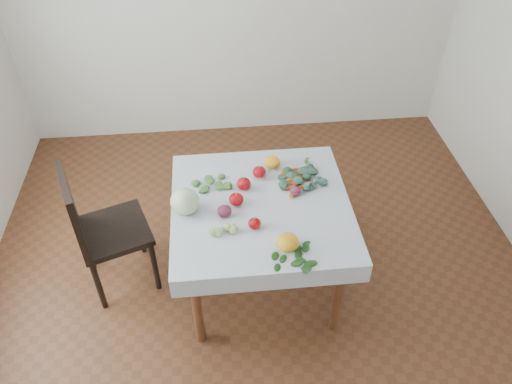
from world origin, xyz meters
TOP-DOWN VIEW (x-y plane):
  - ground at (0.00, 0.00)m, footprint 4.00×4.00m
  - table at (0.00, 0.00)m, footprint 1.00×1.00m
  - tablecloth at (0.00, 0.00)m, footprint 1.12×1.12m
  - chair at (-1.07, 0.10)m, footprint 0.58×0.58m
  - cabbage at (-0.47, -0.02)m, footprint 0.23×0.23m
  - tomato_a at (-0.10, 0.16)m, footprint 0.12×0.12m
  - tomato_b at (0.02, 0.27)m, footprint 0.09×0.09m
  - tomato_c at (-0.15, 0.02)m, footprint 0.11×0.11m
  - tomato_d at (-0.06, -0.20)m, footprint 0.10×0.10m
  - heirloom_back at (0.12, 0.37)m, footprint 0.13×0.13m
  - heirloom_front at (0.11, -0.38)m, footprint 0.15×0.15m
  - onion_a at (-0.23, -0.08)m, footprint 0.10×0.10m
  - onion_b at (0.23, 0.07)m, footprint 0.09×0.09m
  - tomatillo_cluster at (-0.25, -0.22)m, footprint 0.16×0.10m
  - carrot_bunch at (0.27, 0.21)m, footprint 0.20×0.31m
  - kale_bunch at (0.28, 0.22)m, footprint 0.31×0.27m
  - basil_bunch at (0.14, -0.45)m, footprint 0.27×0.19m
  - dill_bunch at (-0.29, 0.24)m, footprint 0.23×0.22m

SIDE VIEW (x-z plane):
  - ground at x=0.00m, z-range 0.00..0.00m
  - chair at x=-1.07m, z-range 0.07..1.07m
  - table at x=0.00m, z-range 0.28..1.03m
  - tablecloth at x=0.00m, z-range 0.75..0.76m
  - basil_bunch at x=0.14m, z-range 0.76..0.77m
  - dill_bunch at x=-0.29m, z-range 0.76..0.78m
  - carrot_bunch at x=0.27m, z-range 0.76..0.79m
  - kale_bunch at x=0.28m, z-range 0.76..0.80m
  - tomatillo_cluster at x=-0.25m, z-range 0.76..0.80m
  - onion_b at x=0.23m, z-range 0.76..0.82m
  - tomato_d at x=-0.06m, z-range 0.76..0.82m
  - onion_a at x=-0.23m, z-range 0.76..0.83m
  - tomato_b at x=0.02m, z-range 0.76..0.83m
  - heirloom_back at x=0.12m, z-range 0.76..0.83m
  - tomato_c at x=-0.15m, z-range 0.76..0.84m
  - tomato_a at x=-0.10m, z-range 0.76..0.84m
  - heirloom_front at x=0.11m, z-range 0.76..0.85m
  - cabbage at x=-0.47m, z-range 0.76..0.92m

